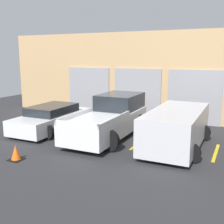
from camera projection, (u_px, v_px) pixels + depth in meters
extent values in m
plane|color=#2D2D30|center=(120.00, 131.00, 13.87)|extent=(28.00, 28.00, 0.00)
cube|color=tan|center=(143.00, 76.00, 16.31)|extent=(18.00, 0.60, 4.99)
cube|color=#939399|center=(89.00, 91.00, 17.64)|extent=(2.83, 0.08, 2.92)
cube|color=#939399|center=(137.00, 94.00, 16.29)|extent=(2.83, 0.08, 2.92)
cube|color=#939399|center=(194.00, 97.00, 14.94)|extent=(2.83, 0.08, 2.92)
cube|color=white|center=(107.00, 123.00, 12.50)|extent=(1.91, 5.18, 0.86)
cube|color=#1E2328|center=(120.00, 101.00, 13.61)|extent=(1.76, 2.33, 0.73)
cube|color=white|center=(75.00, 115.00, 11.75)|extent=(0.08, 2.85, 0.18)
cube|color=white|center=(115.00, 119.00, 10.98)|extent=(0.08, 2.85, 0.18)
cube|color=white|center=(76.00, 124.00, 10.14)|extent=(1.91, 0.08, 0.18)
cylinder|color=black|center=(106.00, 120.00, 14.32)|extent=(0.87, 0.22, 0.87)
cylinder|color=black|center=(137.00, 123.00, 13.62)|extent=(0.87, 0.22, 0.87)
cylinder|color=black|center=(71.00, 135.00, 11.48)|extent=(0.87, 0.22, 0.87)
cylinder|color=black|center=(109.00, 141.00, 10.77)|extent=(0.87, 0.22, 0.87)
cube|color=white|center=(51.00, 121.00, 13.82)|extent=(1.83, 4.39, 0.69)
cube|color=#1E2328|center=(52.00, 109.00, 13.81)|extent=(1.61, 2.41, 0.40)
cylinder|color=black|center=(55.00, 117.00, 15.40)|extent=(0.68, 0.22, 0.68)
cylinder|color=black|center=(80.00, 120.00, 14.72)|extent=(0.68, 0.22, 0.68)
cylinder|color=black|center=(19.00, 128.00, 12.98)|extent=(0.68, 0.22, 0.68)
cylinder|color=black|center=(47.00, 132.00, 12.31)|extent=(0.68, 0.22, 0.68)
cube|color=silver|center=(176.00, 127.00, 11.18)|extent=(1.89, 4.65, 1.36)
cube|color=#1E2328|center=(188.00, 107.00, 13.11)|extent=(1.70, 0.06, 0.28)
cylinder|color=black|center=(165.00, 129.00, 12.91)|extent=(0.69, 0.22, 0.69)
cylinder|color=black|center=(202.00, 133.00, 12.21)|extent=(0.69, 0.22, 0.69)
cylinder|color=black|center=(145.00, 146.00, 10.35)|extent=(0.69, 0.22, 0.69)
cylinder|color=black|center=(191.00, 153.00, 9.65)|extent=(0.69, 0.22, 0.69)
cube|color=gold|center=(28.00, 127.00, 14.56)|extent=(0.12, 2.20, 0.01)
cube|color=gold|center=(78.00, 134.00, 13.28)|extent=(0.12, 2.20, 0.01)
cube|color=gold|center=(140.00, 142.00, 11.99)|extent=(0.12, 2.20, 0.01)
cube|color=gold|center=(216.00, 153.00, 10.70)|extent=(0.12, 2.20, 0.01)
cube|color=black|center=(16.00, 159.00, 9.96)|extent=(0.47, 0.47, 0.03)
cone|color=orange|center=(16.00, 153.00, 9.91)|extent=(0.36, 0.36, 0.55)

